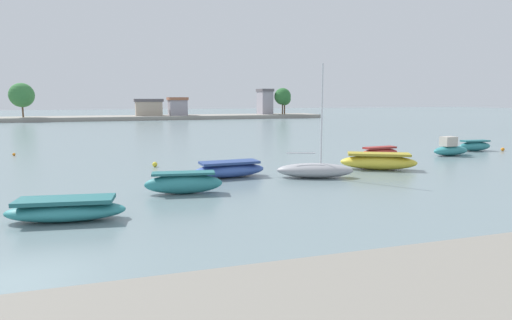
{
  "coord_description": "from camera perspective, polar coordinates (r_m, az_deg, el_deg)",
  "views": [
    {
      "loc": [
        2.65,
        -13.61,
        5.22
      ],
      "look_at": [
        12.05,
        14.97,
        0.98
      ],
      "focal_mm": 30.99,
      "sensor_mm": 36.0,
      "label": 1
    }
  ],
  "objects": [
    {
      "name": "moored_boat_5",
      "position": [
        29.37,
        7.62,
        -1.28
      ],
      "size": [
        5.3,
        3.33,
        7.4
      ],
      "rotation": [
        0.0,
        0.0,
        -0.36
      ],
      "color": "#9E9EA3",
      "rests_on": "ground"
    },
    {
      "name": "moored_boat_3",
      "position": [
        24.59,
        -9.32,
        -2.96
      ],
      "size": [
        4.37,
        1.79,
        1.2
      ],
      "rotation": [
        0.0,
        0.0,
        -0.15
      ],
      "color": "teal",
      "rests_on": "ground"
    },
    {
      "name": "moored_boat_7",
      "position": [
        41.23,
        15.67,
        1.03
      ],
      "size": [
        4.01,
        1.52,
        0.87
      ],
      "rotation": [
        0.0,
        0.0,
        0.1
      ],
      "color": "#C63833",
      "rests_on": "ground"
    },
    {
      "name": "mooring_buoy_0",
      "position": [
        34.5,
        -12.92,
        -0.56
      ],
      "size": [
        0.39,
        0.39,
        0.39
      ],
      "primitive_type": "sphere",
      "color": "yellow",
      "rests_on": "ground"
    },
    {
      "name": "moored_boat_9",
      "position": [
        48.89,
        26.4,
        1.66
      ],
      "size": [
        3.57,
        1.42,
        1.07
      ],
      "rotation": [
        0.0,
        0.0,
        -0.09
      ],
      "color": "teal",
      "rests_on": "ground"
    },
    {
      "name": "mooring_buoy_3",
      "position": [
        50.01,
        29.23,
        1.21
      ],
      "size": [
        0.35,
        0.35,
        0.35
      ],
      "primitive_type": "sphere",
      "color": "orange",
      "rests_on": "ground"
    },
    {
      "name": "mooring_buoy_2",
      "position": [
        45.73,
        -28.77,
        0.64
      ],
      "size": [
        0.27,
        0.27,
        0.27
      ],
      "primitive_type": "sphere",
      "color": "orange",
      "rests_on": "ground"
    },
    {
      "name": "moored_boat_6",
      "position": [
        33.6,
        15.53,
        -0.2
      ],
      "size": [
        5.67,
        4.02,
        1.22
      ],
      "rotation": [
        0.0,
        0.0,
        -0.47
      ],
      "color": "yellow",
      "rests_on": "ground"
    },
    {
      "name": "ground_plane",
      "position": [
        14.81,
        -28.06,
        -13.6
      ],
      "size": [
        400.0,
        400.0,
        0.0
      ],
      "primitive_type": "plane",
      "color": "slate"
    },
    {
      "name": "moored_boat_4",
      "position": [
        29.35,
        -3.44,
        -1.23
      ],
      "size": [
        4.95,
        2.07,
        1.06
      ],
      "rotation": [
        0.0,
        0.0,
        0.06
      ],
      "color": "#3856A8",
      "rests_on": "ground"
    },
    {
      "name": "moored_boat_2",
      "position": [
        20.67,
        -23.33,
        -5.94
      ],
      "size": [
        5.16,
        2.46,
        0.98
      ],
      "rotation": [
        0.0,
        0.0,
        -0.14
      ],
      "color": "teal",
      "rests_on": "ground"
    },
    {
      "name": "moored_boat_8",
      "position": [
        44.05,
        23.8,
        1.32
      ],
      "size": [
        3.81,
        1.6,
        1.73
      ],
      "rotation": [
        0.0,
        0.0,
        0.05
      ],
      "color": "teal",
      "rests_on": "ground"
    },
    {
      "name": "distant_shoreline",
      "position": [
        111.12,
        -18.21,
        5.94
      ],
      "size": [
        110.65,
        10.84,
        8.51
      ],
      "color": "gray",
      "rests_on": "ground"
    }
  ]
}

